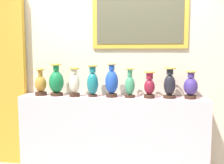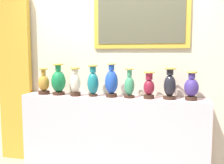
{
  "view_description": "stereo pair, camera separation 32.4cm",
  "coord_description": "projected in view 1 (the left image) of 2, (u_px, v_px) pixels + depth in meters",
  "views": [
    {
      "loc": [
        0.45,
        -3.2,
        1.55
      ],
      "look_at": [
        0.0,
        0.0,
        1.2
      ],
      "focal_mm": 40.81,
      "sensor_mm": 36.0,
      "label": 1
    },
    {
      "loc": [
        0.77,
        -3.13,
        1.55
      ],
      "look_at": [
        0.0,
        0.0,
        1.2
      ],
      "focal_mm": 40.81,
      "sensor_mm": 36.0,
      "label": 2
    }
  ],
  "objects": [
    {
      "name": "vase_teal",
      "position": [
        93.0,
        82.0,
        3.26
      ],
      "size": [
        0.15,
        0.15,
        0.41
      ],
      "color": "#382319",
      "rests_on": "display_shelf"
    },
    {
      "name": "vase_burgundy",
      "position": [
        149.0,
        86.0,
        3.15
      ],
      "size": [
        0.14,
        0.14,
        0.33
      ],
      "color": "#382319",
      "rests_on": "display_shelf"
    },
    {
      "name": "vase_jade",
      "position": [
        130.0,
        85.0,
        3.19
      ],
      "size": [
        0.13,
        0.13,
        0.37
      ],
      "color": "#382319",
      "rests_on": "display_shelf"
    },
    {
      "name": "vase_onyx",
      "position": [
        170.0,
        84.0,
        3.14
      ],
      "size": [
        0.16,
        0.16,
        0.38
      ],
      "color": "#382319",
      "rests_on": "display_shelf"
    },
    {
      "name": "display_shelf",
      "position": [
        112.0,
        135.0,
        3.32
      ],
      "size": [
        2.41,
        0.33,
        1.01
      ],
      "primitive_type": "cube",
      "color": "beige",
      "rests_on": "ground_plane"
    },
    {
      "name": "vase_sapphire",
      "position": [
        112.0,
        82.0,
        3.22
      ],
      "size": [
        0.16,
        0.16,
        0.43
      ],
      "color": "#382319",
      "rests_on": "display_shelf"
    },
    {
      "name": "back_wall",
      "position": [
        115.0,
        65.0,
        3.44
      ],
      "size": [
        3.91,
        0.14,
        2.76
      ],
      "color": "beige",
      "rests_on": "ground_plane"
    },
    {
      "name": "vase_ivory",
      "position": [
        74.0,
        83.0,
        3.26
      ],
      "size": [
        0.14,
        0.14,
        0.37
      ],
      "color": "#382319",
      "rests_on": "display_shelf"
    },
    {
      "name": "vase_indigo",
      "position": [
        191.0,
        86.0,
        3.1
      ],
      "size": [
        0.17,
        0.17,
        0.34
      ],
      "color": "#382319",
      "rests_on": "display_shelf"
    },
    {
      "name": "vase_ochre",
      "position": [
        41.0,
        84.0,
        3.36
      ],
      "size": [
        0.15,
        0.15,
        0.36
      ],
      "color": "#382319",
      "rests_on": "display_shelf"
    },
    {
      "name": "vase_emerald",
      "position": [
        56.0,
        82.0,
        3.32
      ],
      "size": [
        0.19,
        0.19,
        0.42
      ],
      "color": "#382319",
      "rests_on": "display_shelf"
    },
    {
      "name": "curtain_gold",
      "position": [
        9.0,
        80.0,
        3.56
      ],
      "size": [
        0.49,
        0.08,
        2.38
      ],
      "primitive_type": "cube",
      "color": "gold",
      "rests_on": "ground_plane"
    }
  ]
}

